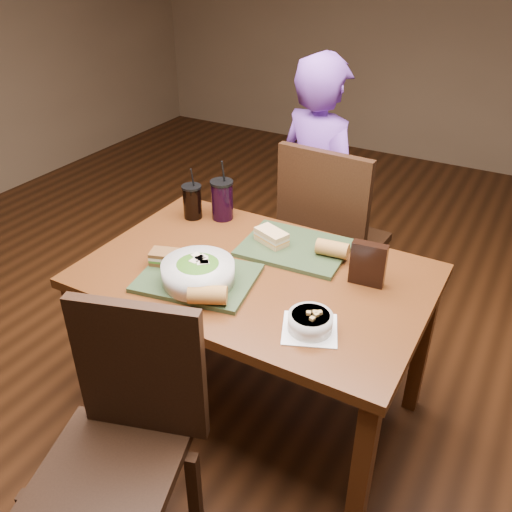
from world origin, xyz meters
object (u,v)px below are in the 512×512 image
Objects in this scene: soup_bowl at (310,322)px; chip_bag at (368,264)px; tray_near at (198,278)px; baguette_far at (332,249)px; tray_far at (295,248)px; diner at (318,196)px; cup_berry at (222,200)px; cup_cola at (192,201)px; dining_table at (256,291)px; sandwich_near at (165,257)px; chair_near at (125,432)px; sandwich_far at (271,237)px; baguette_near at (208,295)px; chair_far at (328,235)px; salad_bowl at (198,271)px.

soup_bowl is 0.36m from chip_bag.
baguette_far reaches higher than tray_near.
baguette_far is at bearing 1.03° from tray_far.
diner is 5.09× the size of cup_berry.
diner is at bearing 57.10° from cup_cola.
diner is 0.69m from cup_cola.
baguette_far reaches higher than tray_far.
dining_table is 7.72× the size of chip_bag.
dining_table is 0.34m from baguette_far.
soup_bowl is 1.83× the size of sandwich_near.
chip_bag reaches higher than tray_far.
chair_near is 0.95m from sandwich_far.
cup_berry reaches higher than chair_near.
baguette_near is 0.69m from cup_cola.
chair_far is 6.22× the size of chip_bag.
chair_far reaches higher than cup_berry.
dining_table is 0.38m from sandwich_near.
cup_berry is (-0.57, 0.09, 0.04)m from baguette_far.
soup_bowl is 0.93m from cup_cola.
tray_far is (0.04, -0.47, 0.18)m from chair_far.
baguette_far is at bearing 46.06° from dining_table.
tray_near is at bearing 108.67° from diner.
chair_near is 3.62× the size of salad_bowl.
cup_berry reaches higher than baguette_far.
chair_near reaches higher than chip_bag.
cup_cola is at bearing 177.29° from baguette_far.
baguette_near reaches higher than sandwich_far.
cup_berry reaches higher than dining_table.
cup_berry is at bearing 105.50° from chair_near.
chair_far is 2.49× the size of tray_near.
chair_far is at bearing 80.11° from salad_bowl.
salad_bowl is (0.02, -0.03, 0.05)m from tray_near.
diner reaches higher than chair_far.
tray_far is at bearing 126.83° from diner.
tray_far is 0.17m from baguette_far.
cup_cola is at bearing -138.32° from chair_far.
baguette_far is at bearing 145.68° from chip_bag.
baguette_far is 0.69m from cup_cola.
chair_far is 0.72m from chip_bag.
sandwich_near is (-0.65, 0.08, 0.01)m from soup_bowl.
baguette_near reaches higher than soup_bowl.
baguette_near is at bearing -61.81° from cup_berry.
dining_table is at bearing 23.82° from sandwich_near.
cup_berry reaches higher than cup_cola.
baguette_near is 1.05× the size of baguette_far.
tray_far reaches higher than dining_table.
cup_cola is (-0.43, 0.06, 0.03)m from sandwich_far.
chair_far is at bearing 67.94° from sandwich_near.
cup_cola is at bearing 110.79° from sandwich_near.
chair_near reaches higher than soup_bowl.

